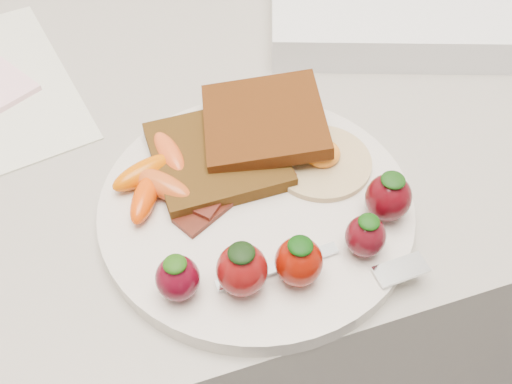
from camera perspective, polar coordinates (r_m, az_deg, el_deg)
name	(u,v)px	position (r m, az deg, el deg)	size (l,w,h in m)	color
counter	(211,309)	(0.97, -4.55, -11.60)	(2.00, 0.60, 0.90)	gray
plate	(256,206)	(0.50, 0.00, -1.42)	(0.27, 0.27, 0.02)	beige
toast_lower	(217,155)	(0.52, -3.92, 3.68)	(0.11, 0.11, 0.01)	#342005
toast_upper	(264,120)	(0.53, 0.80, 7.18)	(0.11, 0.11, 0.01)	black
fried_egg	(321,159)	(0.52, 6.53, 3.26)	(0.10, 0.10, 0.02)	beige
bacon_strips	(231,185)	(0.49, -2.56, 0.72)	(0.12, 0.09, 0.01)	#3C0C09
baby_carrots	(155,177)	(0.50, -10.06, 1.52)	(0.07, 0.10, 0.02)	#D85B00
strawberries	(299,246)	(0.43, 4.32, -5.37)	(0.22, 0.07, 0.05)	#4E0513
fork	(334,268)	(0.45, 7.78, -7.52)	(0.16, 0.05, 0.00)	white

